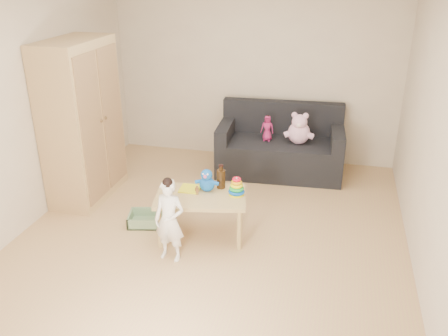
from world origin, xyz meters
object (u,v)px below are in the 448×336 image
(wardrobe, at_px, (82,122))
(toddler, at_px, (170,221))
(sofa, at_px, (279,157))
(play_table, at_px, (201,216))

(wardrobe, relative_size, toddler, 2.32)
(wardrobe, bearing_deg, sofa, 29.07)
(wardrobe, distance_m, play_table, 1.87)
(wardrobe, relative_size, sofa, 1.15)
(toddler, bearing_deg, wardrobe, 150.42)
(sofa, bearing_deg, play_table, -110.76)
(play_table, bearing_deg, wardrobe, 159.47)
(wardrobe, height_order, sofa, wardrobe)
(play_table, bearing_deg, toddler, -110.69)
(play_table, distance_m, toddler, 0.52)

